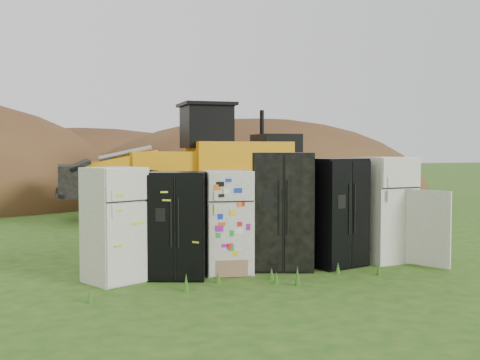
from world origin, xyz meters
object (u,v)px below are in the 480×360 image
object	(u,v)px
fridge_dark_mid	(282,211)
wheel_loader	(178,161)
fridge_black_side	(178,225)
fridge_leftmost	(114,225)
fridge_black_right	(334,212)
fridge_open_door	(386,209)
fridge_sticker	(228,222)

from	to	relation	value
fridge_dark_mid	wheel_loader	xyz separation A→B (m)	(0.23, 7.59, 0.69)
fridge_black_side	fridge_dark_mid	bearing A→B (deg)	24.41
wheel_loader	fridge_leftmost	bearing A→B (deg)	-107.68
fridge_black_right	wheel_loader	bearing A→B (deg)	81.50
fridge_dark_mid	fridge_leftmost	bearing A→B (deg)	-158.52
fridge_black_right	fridge_open_door	world-z (taller)	fridge_open_door
fridge_black_side	fridge_open_door	distance (m)	3.83
fridge_dark_mid	fridge_black_right	size ratio (longest dim) A/B	1.06
fridge_sticker	wheel_loader	world-z (taller)	wheel_loader
fridge_dark_mid	fridge_open_door	bearing A→B (deg)	19.97
fridge_black_side	wheel_loader	world-z (taller)	wheel_loader
fridge_black_side	wheel_loader	bearing A→B (deg)	97.16
fridge_black_side	fridge_dark_mid	xyz separation A→B (m)	(1.81, 0.07, 0.15)
fridge_dark_mid	fridge_black_right	bearing A→B (deg)	16.36
fridge_sticker	fridge_black_right	xyz separation A→B (m)	(1.91, -0.07, 0.09)
fridge_black_side	fridge_open_door	bearing A→B (deg)	22.54
fridge_black_right	fridge_black_side	bearing A→B (deg)	166.05
fridge_leftmost	wheel_loader	bearing A→B (deg)	45.15
fridge_black_side	fridge_sticker	size ratio (longest dim) A/B	1.00
wheel_loader	fridge_black_side	bearing A→B (deg)	-100.99
fridge_black_right	fridge_open_door	size ratio (longest dim) A/B	0.99
fridge_black_side	wheel_loader	size ratio (longest dim) A/B	0.24
fridge_black_side	fridge_black_right	xyz separation A→B (m)	(2.76, -0.01, 0.10)
fridge_leftmost	wheel_loader	size ratio (longest dim) A/B	0.25
fridge_black_right	fridge_open_door	bearing A→B (deg)	-11.84
fridge_dark_mid	fridge_open_door	xyz separation A→B (m)	(2.02, -0.04, -0.04)
fridge_sticker	fridge_dark_mid	bearing A→B (deg)	10.64
fridge_leftmost	fridge_open_door	bearing A→B (deg)	-23.58
wheel_loader	fridge_sticker	bearing A→B (deg)	-95.03
fridge_leftmost	fridge_black_side	xyz separation A→B (m)	(0.97, -0.06, -0.04)
fridge_leftmost	fridge_open_door	distance (m)	4.80
fridge_leftmost	fridge_black_right	size ratio (longest dim) A/B	0.94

